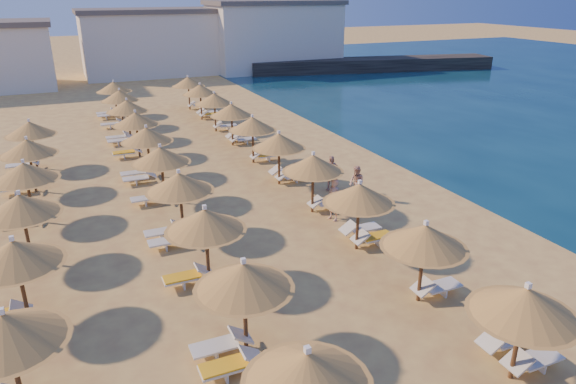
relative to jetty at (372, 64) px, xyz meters
name	(u,v)px	position (x,y,z in m)	size (l,w,h in m)	color
ground	(299,269)	(-28.34, -40.03, -0.75)	(220.00, 220.00, 0.00)	#DFBC62
jetty	(372,64)	(0.00, 0.00, 0.00)	(30.00, 4.00, 1.50)	black
hotel_blocks	(153,43)	(-25.08, 6.00, 2.95)	(48.05, 12.15, 8.10)	silver
parasol_row_east	(295,152)	(-25.68, -33.73, 1.48)	(2.72, 44.90, 2.80)	brown
parasol_row_west	(169,169)	(-31.49, -33.73, 1.48)	(2.72, 44.90, 2.80)	brown
parasol_row_inland	(21,206)	(-37.05, -35.65, 1.48)	(2.72, 25.73, 2.80)	brown
loungers	(207,209)	(-30.11, -34.27, -0.41)	(14.44, 42.81, 0.66)	silver
beachgoer_b	(357,183)	(-23.14, -35.16, 0.06)	(0.79, 0.62, 1.63)	tan
beachgoer_a	(334,200)	(-25.24, -36.78, 0.18)	(0.68, 0.45, 1.87)	tan
beachgoer_c	(331,173)	(-23.68, -33.62, 0.14)	(1.04, 0.44, 1.78)	tan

